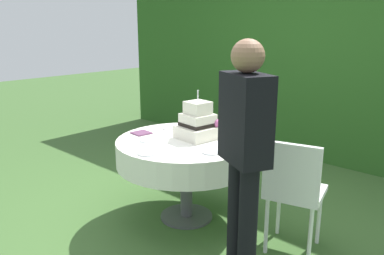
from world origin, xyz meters
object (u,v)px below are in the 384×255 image
at_px(serving_plate_near, 211,152).
at_px(standing_person, 244,150).
at_px(serving_plate_left, 147,153).
at_px(wedding_cake, 198,124).
at_px(napkin_stack, 141,133).
at_px(cake_table, 186,152).
at_px(garden_chair, 293,187).
at_px(serving_plate_far, 169,128).
at_px(serving_plate_right, 147,141).

relative_size(serving_plate_near, standing_person, 0.09).
bearing_deg(serving_plate_near, serving_plate_left, -134.10).
bearing_deg(wedding_cake, serving_plate_left, -90.04).
distance_m(wedding_cake, napkin_stack, 0.54).
bearing_deg(cake_table, garden_chair, 6.58).
xyz_separation_m(wedding_cake, serving_plate_far, (-0.41, 0.04, -0.12)).
bearing_deg(garden_chair, wedding_cake, -179.33).
bearing_deg(standing_person, wedding_cake, 148.55).
height_order(serving_plate_far, serving_plate_right, same).
xyz_separation_m(cake_table, wedding_cake, (0.05, 0.10, 0.24)).
xyz_separation_m(cake_table, napkin_stack, (-0.42, -0.14, 0.12)).
distance_m(cake_table, serving_plate_right, 0.35).
xyz_separation_m(cake_table, serving_plate_far, (-0.36, 0.14, 0.12)).
bearing_deg(standing_person, napkin_stack, 168.17).
relative_size(cake_table, serving_plate_left, 8.04).
distance_m(cake_table, wedding_cake, 0.26).
bearing_deg(serving_plate_near, cake_table, 161.58).
height_order(wedding_cake, standing_person, standing_person).
bearing_deg(serving_plate_far, serving_plate_near, -19.87).
distance_m(wedding_cake, serving_plate_right, 0.46).
relative_size(napkin_stack, standing_person, 0.09).
height_order(cake_table, serving_plate_far, serving_plate_far).
relative_size(napkin_stack, garden_chair, 0.17).
bearing_deg(wedding_cake, serving_plate_near, -33.94).
bearing_deg(standing_person, serving_plate_right, 172.12).
distance_m(cake_table, serving_plate_far, 0.40).
bearing_deg(serving_plate_right, wedding_cake, 54.89).
bearing_deg(serving_plate_left, standing_person, 4.56).
bearing_deg(cake_table, serving_plate_far, 158.61).
relative_size(wedding_cake, serving_plate_near, 2.83).
bearing_deg(serving_plate_left, cake_table, 95.40).
relative_size(cake_table, serving_plate_right, 9.94).
bearing_deg(garden_chair, cake_table, -173.42).
distance_m(napkin_stack, garden_chair, 1.42).
relative_size(wedding_cake, serving_plate_right, 3.48).
xyz_separation_m(garden_chair, standing_person, (-0.08, -0.52, 0.39)).
height_order(serving_plate_left, napkin_stack, same).
relative_size(cake_table, napkin_stack, 8.09).
distance_m(serving_plate_near, standing_person, 0.61).
xyz_separation_m(serving_plate_far, serving_plate_left, (0.41, -0.62, 0.00)).
bearing_deg(garden_chair, serving_plate_far, 178.68).
relative_size(serving_plate_left, garden_chair, 0.17).
bearing_deg(wedding_cake, napkin_stack, -153.14).
bearing_deg(napkin_stack, cake_table, 18.00).
bearing_deg(napkin_stack, wedding_cake, 26.86).
xyz_separation_m(serving_plate_far, standing_person, (1.24, -0.55, 0.20)).
xyz_separation_m(serving_plate_near, serving_plate_far, (-0.75, 0.27, 0.00)).
bearing_deg(garden_chair, serving_plate_left, -147.26).
bearing_deg(serving_plate_far, wedding_cake, -5.79).
bearing_deg(serving_plate_near, garden_chair, 22.50).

